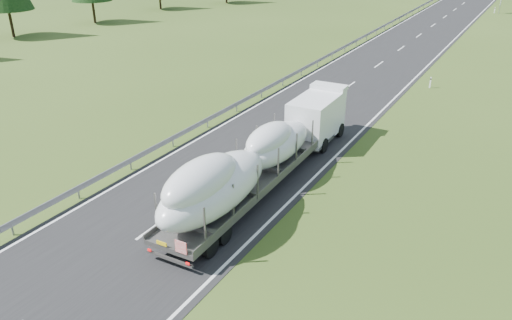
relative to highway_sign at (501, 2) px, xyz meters
The scene contains 3 objects.
ground 80.34m from the highway_sign, 95.14° to the right, with size 400.00×400.00×0.00m, color #314617.
highway_sign is the anchor object (origin of this frame).
boat_truck 74.59m from the highway_sign, 93.61° to the right, with size 3.04×18.69×3.89m.
Camera 1 is at (14.34, -15.53, 13.07)m, focal length 35.00 mm.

